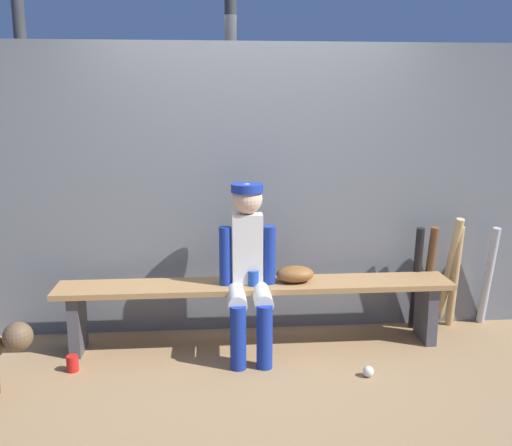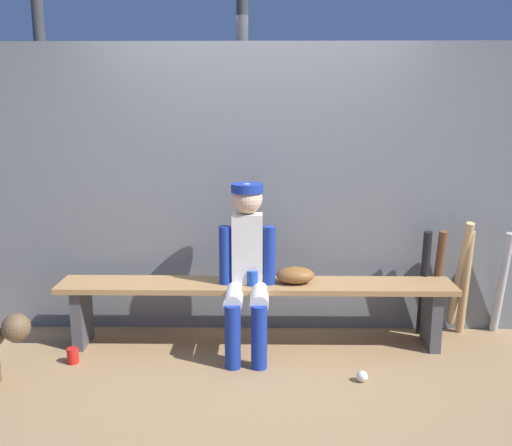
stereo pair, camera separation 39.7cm
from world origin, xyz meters
The scene contains 13 objects.
ground_plane centered at (0.00, 0.00, 0.00)m, with size 30.00×30.00×0.00m, color #9E7A51.
chainlink_fence centered at (0.00, 0.36, 1.12)m, with size 5.30×0.03×2.23m, color slate.
dugout_bench centered at (0.00, 0.00, 0.39)m, with size 2.91×0.36×0.49m.
player_seated centered at (-0.06, -0.11, 0.67)m, with size 0.41×0.55×1.23m.
baseball_glove centered at (0.29, 0.00, 0.55)m, with size 0.28×0.20×0.12m, color brown.
bat_aluminum_black centered at (1.29, 0.21, 0.42)m, with size 0.06×0.06×0.84m, color black.
bat_wood_dark centered at (1.39, 0.22, 0.42)m, with size 0.06×0.06×0.85m, color brown.
bat_wood_natural centered at (1.58, 0.27, 0.46)m, with size 0.06×0.06×0.93m, color tan.
bat_wood_tan centered at (1.62, 0.23, 0.42)m, with size 0.06×0.06×0.84m, color tan.
bat_aluminum_silver centered at (1.91, 0.26, 0.41)m, with size 0.06×0.06×0.83m, color #B7B7BC.
baseball centered at (0.70, -0.57, 0.04)m, with size 0.07×0.07×0.07m, color white.
cup_on_ground centered at (-1.28, -0.33, 0.06)m, with size 0.08×0.08×0.11m, color red.
cup_on_bench centered at (-0.02, -0.06, 0.54)m, with size 0.08×0.08×0.11m, color #1E47AD.
Camera 2 is at (0.06, -4.07, 1.79)m, focal length 40.56 mm.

